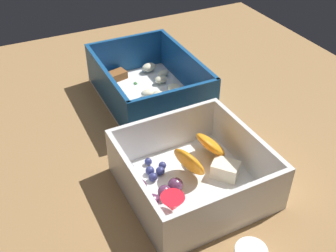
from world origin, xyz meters
The scene contains 3 objects.
table_surface centered at (0.00, 0.00, 1.00)cm, with size 80.00×80.00×2.00cm, color #9E7547.
pasta_container centered at (9.12, -1.53, 4.21)cm, with size 19.99×14.29×6.88cm.
fruit_bowl centered at (-11.17, 1.77, 4.12)cm, with size 16.05×16.15×6.25cm.
Camera 1 is at (-41.49, 19.74, 37.64)cm, focal length 43.13 mm.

